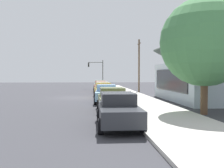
{
  "coord_description": "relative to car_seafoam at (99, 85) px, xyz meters",
  "views": [
    {
      "loc": [
        28.16,
        1.34,
        2.44
      ],
      "look_at": [
        1.65,
        3.54,
        1.54
      ],
      "focal_mm": 41.65,
      "sensor_mm": 36.0,
      "label": 1
    }
  ],
  "objects": [
    {
      "name": "ground_plane",
      "position": [
        16.3,
        -2.86,
        -0.81
      ],
      "size": [
        120.0,
        120.0,
        0.0
      ],
      "primitive_type": "plane",
      "color": "#38383D"
    },
    {
      "name": "sidewalk_curb",
      "position": [
        16.3,
        2.74,
        -0.73
      ],
      "size": [
        60.0,
        4.2,
        0.16
      ],
      "primitive_type": "cube",
      "color": "beige",
      "rests_on": "ground"
    },
    {
      "name": "car_seafoam",
      "position": [
        0.0,
        0.0,
        0.0
      ],
      "size": [
        4.64,
        2.0,
        1.59
      ],
      "rotation": [
        0.0,
        0.0,
        -0.01
      ],
      "color": "#9ED1BC",
      "rests_on": "ground"
    },
    {
      "name": "car_coral",
      "position": [
        5.18,
        -0.04,
        -0.0
      ],
      "size": [
        4.65,
        2.11,
        1.59
      ],
      "rotation": [
        0.0,
        0.0,
        -0.05
      ],
      "color": "#EA8C75",
      "rests_on": "ground"
    },
    {
      "name": "car_ivory",
      "position": [
        10.8,
        -0.03,
        -0.0
      ],
      "size": [
        4.53,
        1.93,
        1.59
      ],
      "rotation": [
        0.0,
        0.0,
        -0.0
      ],
      "color": "silver",
      "rests_on": "ground"
    },
    {
      "name": "car_mustard",
      "position": [
        16.09,
        -0.13,
        -0.0
      ],
      "size": [
        4.47,
        2.11,
        1.59
      ],
      "rotation": [
        0.0,
        0.0,
        0.03
      ],
      "color": "gold",
      "rests_on": "ground"
    },
    {
      "name": "car_skyblue",
      "position": [
        21.49,
        -0.13,
        0.0
      ],
      "size": [
        4.94,
        2.26,
        1.59
      ],
      "rotation": [
        0.0,
        0.0,
        -0.05
      ],
      "color": "#8CB7E0",
      "rests_on": "ground"
    },
    {
      "name": "car_olive",
      "position": [
        27.09,
        -0.05,
        0.0
      ],
      "size": [
        4.5,
        2.05,
        1.59
      ],
      "rotation": [
        0.0,
        0.0,
        -0.0
      ],
      "color": "olive",
      "rests_on": "ground"
    },
    {
      "name": "car_charcoal",
      "position": [
        32.3,
        -0.21,
        0.0
      ],
      "size": [
        4.64,
        2.04,
        1.59
      ],
      "rotation": [
        0.0,
        0.0,
        -0.01
      ],
      "color": "#2D3035",
      "rests_on": "ground"
    },
    {
      "name": "storefront_building",
      "position": [
        20.47,
        9.12,
        1.13
      ],
      "size": [
        12.21,
        6.63,
        5.42
      ],
      "color": "#ADBCC6",
      "rests_on": "ground"
    },
    {
      "name": "shade_tree",
      "position": [
        28.95,
        5.49,
        3.66
      ],
      "size": [
        5.48,
        5.48,
        7.22
      ],
      "color": "brown",
      "rests_on": "ground"
    },
    {
      "name": "traffic_light_main",
      "position": [
        -3.49,
        -0.32,
        2.68
      ],
      "size": [
        0.37,
        2.79,
        5.2
      ],
      "color": "#383833",
      "rests_on": "ground"
    },
    {
      "name": "utility_pole_wooden",
      "position": [
        8.07,
        5.34,
        3.11
      ],
      "size": [
        1.8,
        0.24,
        7.5
      ],
      "color": "brown",
      "rests_on": "ground"
    },
    {
      "name": "fire_hydrant_red",
      "position": [
        26.35,
        1.34,
        -0.32
      ],
      "size": [
        0.22,
        0.22,
        0.71
      ],
      "color": "red",
      "rests_on": "sidewalk_curb"
    }
  ]
}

